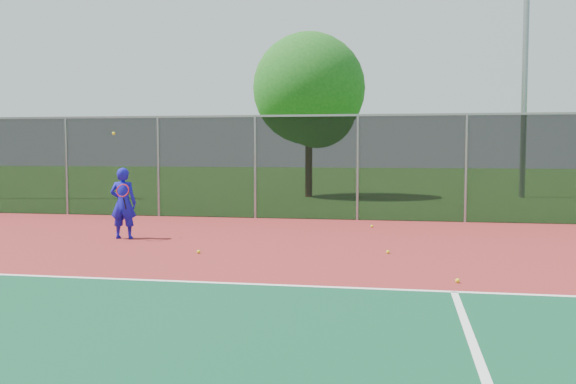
{
  "coord_description": "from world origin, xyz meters",
  "views": [
    {
      "loc": [
        1.23,
        -6.37,
        2.11
      ],
      "look_at": [
        -0.78,
        5.0,
        1.3
      ],
      "focal_mm": 40.0,
      "sensor_mm": 36.0,
      "label": 1
    }
  ],
  "objects": [
    {
      "name": "practice_ball_1",
      "position": [
        0.99,
        6.25,
        0.06
      ],
      "size": [
        0.07,
        0.07,
        0.07
      ],
      "primitive_type": "sphere",
      "color": "yellow",
      "rests_on": "court_apron"
    },
    {
      "name": "practice_ball_2",
      "position": [
        -2.68,
        5.62,
        0.06
      ],
      "size": [
        0.07,
        0.07,
        0.07
      ],
      "primitive_type": "sphere",
      "color": "yellow",
      "rests_on": "court_apron"
    },
    {
      "name": "floodlight_n",
      "position": [
        6.24,
        21.79,
        7.5
      ],
      "size": [
        0.9,
        0.4,
        13.42
      ],
      "color": "gray",
      "rests_on": "ground"
    },
    {
      "name": "tree_back_left",
      "position": [
        -2.54,
        20.51,
        4.35
      ],
      "size": [
        4.72,
        4.72,
        6.94
      ],
      "color": "#332012",
      "rests_on": "ground"
    },
    {
      "name": "practice_ball_0",
      "position": [
        0.5,
        10.33,
        0.06
      ],
      "size": [
        0.07,
        0.07,
        0.07
      ],
      "primitive_type": "sphere",
      "color": "yellow",
      "rests_on": "court_apron"
    },
    {
      "name": "ground",
      "position": [
        0.0,
        0.0,
        0.0
      ],
      "size": [
        120.0,
        120.0,
        0.0
      ],
      "primitive_type": "plane",
      "color": "#2A5F1B",
      "rests_on": "ground"
    },
    {
      "name": "court_apron",
      "position": [
        0.0,
        2.0,
        0.01
      ],
      "size": [
        30.0,
        20.0,
        0.02
      ],
      "primitive_type": "cube",
      "color": "maroon",
      "rests_on": "ground"
    },
    {
      "name": "fence_back",
      "position": [
        0.0,
        12.0,
        1.56
      ],
      "size": [
        30.0,
        0.06,
        3.03
      ],
      "color": "black",
      "rests_on": "court_apron"
    },
    {
      "name": "tennis_player",
      "position": [
        -5.01,
        7.31,
        0.84
      ],
      "size": [
        0.63,
        0.64,
        2.44
      ],
      "color": "#1413B4",
      "rests_on": "court_apron"
    },
    {
      "name": "practice_ball_4",
      "position": [
        2.11,
        3.68,
        0.06
      ],
      "size": [
        0.07,
        0.07,
        0.07
      ],
      "primitive_type": "sphere",
      "color": "yellow",
      "rests_on": "court_apron"
    }
  ]
}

